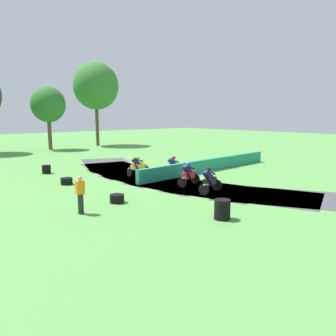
% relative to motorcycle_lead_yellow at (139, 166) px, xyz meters
% --- Properties ---
extents(ground_plane, '(120.00, 120.00, 0.00)m').
position_rel_motorcycle_lead_yellow_xyz_m(ground_plane, '(-0.24, -2.46, -0.63)').
color(ground_plane, '#569947').
extents(track_asphalt, '(8.45, 24.94, 0.01)m').
position_rel_motorcycle_lead_yellow_xyz_m(track_asphalt, '(0.62, -2.40, -0.62)').
color(track_asphalt, '#47474C').
rests_on(track_asphalt, ground).
extents(safety_barrier, '(14.03, 1.31, 0.90)m').
position_rel_motorcycle_lead_yellow_xyz_m(safety_barrier, '(5.02, -2.08, -0.18)').
color(safety_barrier, '#1E8466').
rests_on(safety_barrier, ground).
extents(motorcycle_lead_yellow, '(1.71, 0.95, 1.42)m').
position_rel_motorcycle_lead_yellow_xyz_m(motorcycle_lead_yellow, '(0.00, 0.00, 0.00)').
color(motorcycle_lead_yellow, black).
rests_on(motorcycle_lead_yellow, ground).
extents(motorcycle_chase_white, '(1.68, 0.69, 1.42)m').
position_rel_motorcycle_lead_yellow_xyz_m(motorcycle_chase_white, '(1.54, -1.92, 0.03)').
color(motorcycle_chase_white, black).
rests_on(motorcycle_chase_white, ground).
extents(motorcycle_trailing_red, '(1.68, 0.98, 1.42)m').
position_rel_motorcycle_lead_yellow_xyz_m(motorcycle_trailing_red, '(0.32, -4.63, 0.03)').
color(motorcycle_trailing_red, black).
rests_on(motorcycle_trailing_red, ground).
extents(motorcycle_fourth_black, '(1.68, 1.02, 1.43)m').
position_rel_motorcycle_lead_yellow_xyz_m(motorcycle_fourth_black, '(-0.11, -6.69, 0.02)').
color(motorcycle_fourth_black, black).
rests_on(motorcycle_fourth_black, ground).
extents(tire_stack_near, '(0.60, 0.60, 0.60)m').
position_rel_motorcycle_lead_yellow_xyz_m(tire_stack_near, '(-4.60, 4.77, -0.33)').
color(tire_stack_near, black).
rests_on(tire_stack_near, ground).
extents(tire_stack_mid_a, '(0.70, 0.70, 0.40)m').
position_rel_motorcycle_lead_yellow_xyz_m(tire_stack_mid_a, '(-5.11, 0.27, -0.43)').
color(tire_stack_mid_a, black).
rests_on(tire_stack_mid_a, ground).
extents(tire_stack_mid_b, '(0.68, 0.68, 0.40)m').
position_rel_motorcycle_lead_yellow_xyz_m(tire_stack_mid_b, '(-5.09, -5.28, -0.43)').
color(tire_stack_mid_b, black).
rests_on(tire_stack_mid_b, ground).
extents(tire_stack_far, '(0.65, 0.65, 0.80)m').
position_rel_motorcycle_lead_yellow_xyz_m(tire_stack_far, '(-3.26, -10.18, -0.23)').
color(tire_stack_far, black).
rests_on(tire_stack_far, ground).
extents(track_marshal, '(0.34, 0.24, 1.63)m').
position_rel_motorcycle_lead_yellow_xyz_m(track_marshal, '(-7.20, -5.82, 0.19)').
color(track_marshal, '#232328').
rests_on(track_marshal, ground).
extents(traffic_cone, '(0.28, 0.28, 0.44)m').
position_rel_motorcycle_lead_yellow_xyz_m(traffic_cone, '(4.95, -1.21, -0.41)').
color(traffic_cone, orange).
rests_on(traffic_cone, ground).
extents(tree_mid_rise, '(5.90, 5.90, 10.97)m').
position_rel_motorcycle_lead_yellow_xyz_m(tree_mid_rise, '(8.94, 21.76, 7.22)').
color(tree_mid_rise, brown).
rests_on(tree_mid_rise, ground).
extents(tree_distant, '(3.96, 3.96, 7.38)m').
position_rel_motorcycle_lead_yellow_xyz_m(tree_distant, '(2.00, 20.66, 4.63)').
color(tree_distant, brown).
rests_on(tree_distant, ground).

